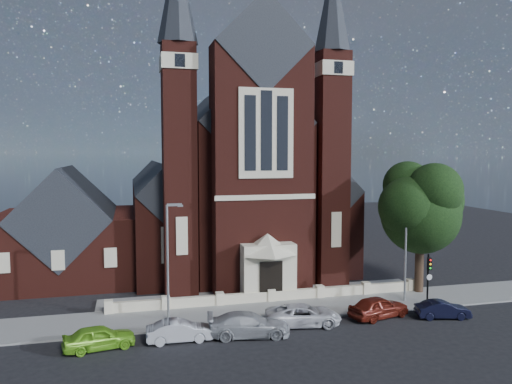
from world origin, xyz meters
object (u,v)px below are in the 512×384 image
(car_silver_a, at_px, (179,331))
(car_white_suv, at_px, (303,315))
(car_lime_van, at_px, (99,337))
(parish_hall, at_px, (67,235))
(car_dark_red, at_px, (379,307))
(traffic_signal, at_px, (429,273))
(church, at_px, (229,183))
(street_tree, at_px, (424,209))
(street_lamp_left, at_px, (169,255))
(car_navy, at_px, (443,310))
(car_silver_b, at_px, (249,325))
(street_lamp_right, at_px, (407,243))

(car_silver_a, xyz_separation_m, car_white_suv, (8.30, 0.83, 0.04))
(car_lime_van, relative_size, car_silver_a, 1.03)
(parish_hall, height_order, car_dark_red, parish_hall)
(traffic_signal, xyz_separation_m, car_lime_van, (-23.29, -2.28, -1.88))
(church, bearing_deg, car_white_suv, -88.23)
(street_tree, bearing_deg, car_lime_van, -167.41)
(street_lamp_left, relative_size, traffic_signal, 2.02)
(parish_hall, relative_size, car_navy, 3.31)
(car_silver_a, distance_m, car_navy, 18.18)
(car_silver_a, bearing_deg, street_tree, -74.31)
(traffic_signal, bearing_deg, street_tree, 64.05)
(car_silver_b, bearing_deg, car_navy, -81.06)
(church, relative_size, street_tree, 3.26)
(car_dark_red, bearing_deg, car_silver_a, 78.73)
(traffic_signal, bearing_deg, street_lamp_right, 120.01)
(parish_hall, xyz_separation_m, street_lamp_right, (26.09, -14.00, 0.59))
(street_tree, distance_m, street_lamp_right, 3.84)
(street_lamp_left, xyz_separation_m, traffic_signal, (18.91, -1.57, -2.02))
(car_silver_b, bearing_deg, car_silver_a, 95.77)
(traffic_signal, bearing_deg, car_navy, -100.28)
(car_white_suv, distance_m, car_dark_red, 5.60)
(car_dark_red, bearing_deg, car_white_suv, 76.14)
(street_lamp_left, relative_size, car_white_suv, 1.61)
(street_lamp_right, distance_m, car_silver_a, 18.54)
(street_lamp_left, height_order, car_navy, street_lamp_left)
(parish_hall, distance_m, car_lime_van, 18.53)
(car_silver_a, relative_size, car_silver_b, 0.77)
(street_tree, xyz_separation_m, car_silver_a, (-20.22, -5.51, -6.30))
(car_lime_van, distance_m, car_silver_a, 4.67)
(car_lime_van, bearing_deg, parish_hall, 0.90)
(street_lamp_left, bearing_deg, parish_hall, 120.02)
(church, distance_m, car_navy, 26.38)
(car_dark_red, bearing_deg, street_lamp_left, 63.44)
(street_lamp_left, relative_size, car_lime_van, 1.96)
(car_dark_red, bearing_deg, church, 0.83)
(church, relative_size, traffic_signal, 8.72)
(traffic_signal, distance_m, car_silver_a, 18.86)
(car_dark_red, bearing_deg, car_navy, -120.60)
(street_lamp_right, bearing_deg, car_navy, -83.38)
(church, height_order, car_dark_red, church)
(street_tree, distance_m, car_lime_van, 26.26)
(car_white_suv, height_order, car_dark_red, car_dark_red)
(parish_hall, distance_m, traffic_signal, 31.20)
(car_navy, bearing_deg, traffic_signal, 2.58)
(church, xyz_separation_m, car_lime_van, (-12.29, -22.79, -7.48))
(street_lamp_right, bearing_deg, church, 118.04)
(car_silver_a, bearing_deg, car_dark_red, -85.58)
(church, distance_m, parish_hall, 17.26)
(street_lamp_left, distance_m, car_silver_b, 7.22)
(church, xyz_separation_m, street_lamp_left, (-7.91, -18.94, -3.59))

